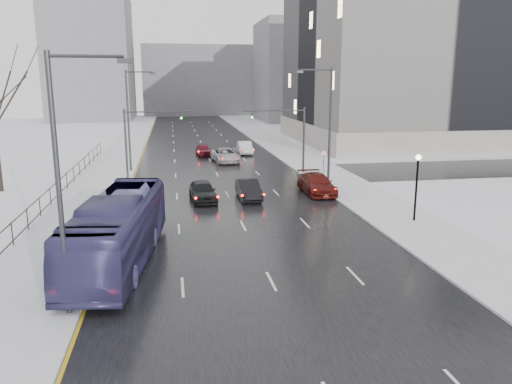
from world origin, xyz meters
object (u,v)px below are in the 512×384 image
sedan_center_near (203,191)px  sedan_right_cross (225,155)px  no_uturn_sign (324,156)px  sedan_center_far (203,150)px  streetlight_l_near (64,174)px  sedan_right_far (317,184)px  mast_signal_left (137,135)px  streetlight_l_far (130,116)px  streetlight_r_mid (327,123)px  lamppost_r_mid (417,178)px  tree_park_e (1,192)px  mast_signal_right (293,132)px  sedan_right_near (248,190)px  bus (119,230)px  sedan_right_distant (245,148)px

sedan_center_near → sedan_right_cross: sedan_right_cross is taller
no_uturn_sign → sedan_center_far: (-9.70, 17.96, -1.57)m
streetlight_l_near → sedan_right_far: size_ratio=1.84×
sedan_center_near → mast_signal_left: bearing=114.0°
streetlight_l_far → sedan_center_far: 13.48m
streetlight_r_mid → lamppost_r_mid: 10.73m
streetlight_l_far → mast_signal_left: (0.84, -4.00, -1.51)m
sedan_right_cross → sedan_center_far: sedan_right_cross is taller
mast_signal_left → no_uturn_sign: (16.53, -4.00, -1.81)m
no_uturn_sign → streetlight_r_mid: bearing=-104.5°
no_uturn_sign → sedan_center_near: 12.78m
sedan_right_cross → sedan_right_far: size_ratio=1.02×
tree_park_e → sedan_center_far: size_ratio=3.33×
sedan_right_cross → sedan_right_far: sedan_right_far is taller
lamppost_r_mid → mast_signal_right: (-3.67, 18.00, 1.16)m
streetlight_r_mid → sedan_right_near: size_ratio=2.26×
tree_park_e → mast_signal_left: 12.29m
sedan_right_near → sedan_center_far: 23.78m
streetlight_l_far → no_uturn_sign: 19.41m
bus → sedan_center_far: bus is taller
mast_signal_right → sedan_right_near: bearing=-121.1°
streetlight_r_mid → no_uturn_sign: size_ratio=3.70×
tree_park_e → sedan_center_near: tree_park_e is taller
sedan_right_near → lamppost_r_mid: bearing=-41.7°
bus → sedan_center_far: (6.50, 36.31, -1.02)m
mast_signal_left → sedan_right_near: (8.78, -9.74, -3.34)m
sedan_center_far → sedan_right_distant: bearing=2.4°
streetlight_l_far → no_uturn_sign: size_ratio=3.70×
sedan_right_near → sedan_center_far: sedan_right_near is taller
no_uturn_sign → sedan_right_cross: 14.62m
tree_park_e → no_uturn_sign: (27.40, 0.00, 2.30)m
lamppost_r_mid → mast_signal_left: 25.71m
tree_park_e → sedan_center_near: 17.18m
tree_park_e → sedan_center_far: tree_park_e is taller
streetlight_l_near → sedan_center_far: bearing=79.6°
sedan_center_far → mast_signal_left: bearing=-119.4°
tree_park_e → streetlight_l_near: size_ratio=1.35×
sedan_center_near → sedan_center_far: sedan_center_near is taller
bus → sedan_right_far: size_ratio=2.26×
sedan_right_distant → mast_signal_right: bearing=-78.4°
bus → sedan_right_near: size_ratio=2.77×
sedan_center_far → sedan_right_far: bearing=-74.6°
lamppost_r_mid → sedan_right_far: lamppost_r_mid is taller
streetlight_r_mid → streetlight_l_near: (-16.33, -20.00, 0.00)m
mast_signal_left → sedan_right_near: size_ratio=1.47×
streetlight_l_near → mast_signal_left: (0.84, 28.00, -1.51)m
streetlight_l_near → sedan_right_distant: (12.90, 42.49, -4.82)m
streetlight_l_near → sedan_right_near: streetlight_l_near is taller
lamppost_r_mid → sedan_right_distant: lamppost_r_mid is taller
tree_park_e → streetlight_r_mid: bearing=-8.6°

